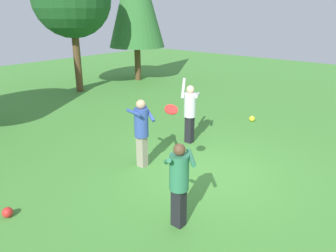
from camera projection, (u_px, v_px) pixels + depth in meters
name	position (u px, v px, depth m)	size (l,w,h in m)	color
ground_plane	(204.00, 172.00, 7.76)	(40.00, 40.00, 0.00)	#478C38
person_thrower	(190.00, 109.00, 9.18)	(0.66, 0.65, 1.89)	black
person_catcher	(179.00, 179.00, 5.52)	(0.72, 0.72, 1.59)	black
person_bystander	(141.00, 128.00, 7.72)	(0.63, 0.69, 1.71)	gray
frisbee	(171.00, 110.00, 6.41)	(0.36, 0.36, 0.15)	red
ball_red	(7.00, 212.00, 6.03)	(0.20, 0.20, 0.20)	red
ball_yellow	(252.00, 119.00, 11.28)	(0.20, 0.20, 0.20)	yellow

